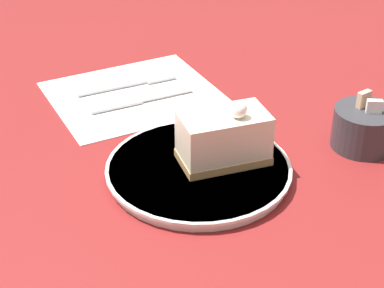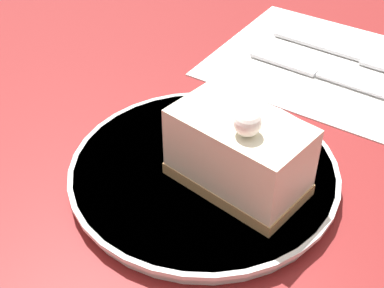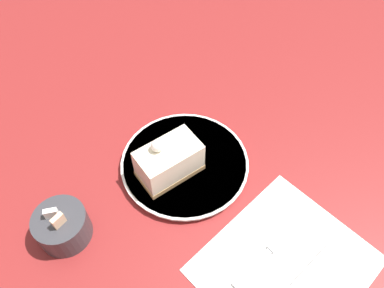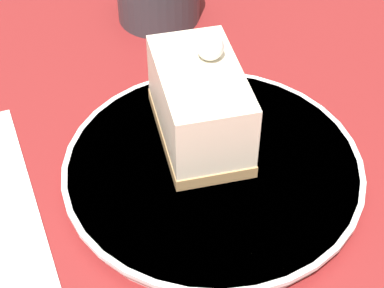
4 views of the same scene
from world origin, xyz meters
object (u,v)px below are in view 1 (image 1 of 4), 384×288
(plate, at_px, (199,170))
(knife, at_px, (132,102))
(fork, at_px, (135,83))
(cake_slice, at_px, (224,138))
(sugar_bowl, at_px, (364,128))

(plate, bearing_deg, knife, -170.99)
(plate, xyz_separation_m, fork, (-0.27, -0.01, -0.00))
(plate, distance_m, fork, 0.27)
(plate, height_order, fork, plate)
(plate, bearing_deg, fork, -177.47)
(plate, xyz_separation_m, cake_slice, (-0.00, 0.03, 0.04))
(fork, xyz_separation_m, knife, (0.06, -0.02, -0.00))
(sugar_bowl, bearing_deg, fork, -138.38)
(fork, bearing_deg, sugar_bowl, 34.53)
(knife, bearing_deg, cake_slice, 10.86)
(fork, xyz_separation_m, sugar_bowl, (0.28, 0.24, 0.02))
(plate, bearing_deg, sugar_bowl, 89.49)
(cake_slice, distance_m, sugar_bowl, 0.20)
(knife, height_order, sugar_bowl, sugar_bowl)
(fork, distance_m, sugar_bowl, 0.37)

